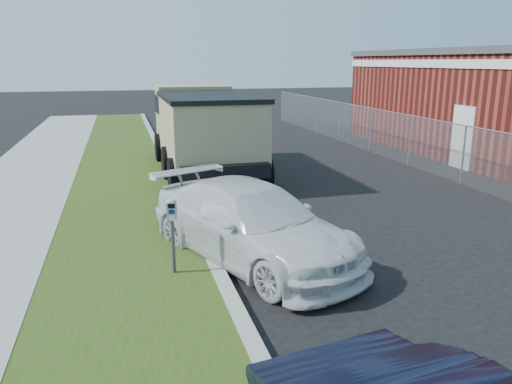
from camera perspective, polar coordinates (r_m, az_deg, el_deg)
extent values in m
plane|color=black|center=(10.44, 8.94, -6.15)|extent=(120.00, 120.00, 0.00)
cube|color=gray|center=(11.56, -7.07, -3.62)|extent=(0.25, 50.00, 0.15)
cube|color=#203D10|center=(11.47, -15.02, -4.23)|extent=(3.00, 50.00, 0.13)
plane|color=slate|center=(19.01, 17.14, 5.63)|extent=(0.00, 30.00, 30.00)
cylinder|color=gray|center=(18.90, 17.35, 8.32)|extent=(0.04, 30.00, 0.04)
cylinder|color=gray|center=(16.59, 22.60, 3.90)|extent=(0.06, 0.06, 1.80)
cylinder|color=gray|center=(19.01, 17.14, 5.63)|extent=(0.06, 0.06, 1.80)
cylinder|color=gray|center=(21.58, 12.93, 6.92)|extent=(0.06, 0.06, 1.80)
cylinder|color=gray|center=(24.25, 9.61, 7.91)|extent=(0.06, 0.06, 1.80)
cylinder|color=gray|center=(26.99, 6.95, 8.68)|extent=(0.06, 0.06, 1.80)
cylinder|color=gray|center=(29.77, 4.77, 9.29)|extent=(0.06, 0.06, 1.80)
cylinder|color=gray|center=(32.60, 2.96, 9.79)|extent=(0.06, 0.06, 1.80)
cube|color=silver|center=(20.45, 19.83, 13.63)|extent=(0.06, 14.00, 0.30)
cube|color=silver|center=(19.00, 22.51, 5.77)|extent=(0.08, 1.10, 2.20)
cylinder|color=#3F4247|center=(8.73, -9.43, -6.16)|extent=(0.07, 0.07, 0.96)
cube|color=gray|center=(8.52, -9.61, -2.10)|extent=(0.19, 0.14, 0.29)
ellipsoid|color=gray|center=(8.48, -9.65, -1.17)|extent=(0.20, 0.14, 0.11)
cube|color=black|center=(8.44, -9.66, -1.60)|extent=(0.12, 0.03, 0.08)
cube|color=navy|center=(8.47, -9.62, -2.28)|extent=(0.11, 0.02, 0.07)
cylinder|color=silver|center=(8.50, -9.59, -2.96)|extent=(0.11, 0.02, 0.11)
cube|color=#3F4247|center=(8.46, -9.63, -2.09)|extent=(0.04, 0.01, 0.05)
imported|color=silver|center=(9.53, -0.78, -3.42)|extent=(3.84, 5.36, 1.44)
cube|color=black|center=(16.67, -5.84, 4.67)|extent=(2.45, 7.09, 0.39)
cube|color=#8D7F5B|center=(19.04, -7.20, 8.65)|extent=(2.61, 2.00, 2.21)
cube|color=black|center=(19.00, -7.25, 9.98)|extent=(2.64, 2.02, 0.66)
cube|color=#8D7F5B|center=(15.67, -5.38, 7.42)|extent=(2.67, 4.65, 1.77)
cube|color=black|center=(15.58, -5.46, 10.77)|extent=(2.78, 4.77, 0.13)
cube|color=black|center=(20.20, -7.54, 6.14)|extent=(2.66, 0.17, 0.33)
cylinder|color=black|center=(18.95, -10.87, 4.93)|extent=(0.36, 1.11, 1.11)
cylinder|color=black|center=(19.30, -3.29, 5.35)|extent=(0.36, 1.11, 1.11)
cylinder|color=black|center=(16.02, -9.98, 3.21)|extent=(0.36, 1.11, 1.11)
cylinder|color=black|center=(16.44, -1.10, 3.72)|extent=(0.36, 1.11, 1.11)
cylinder|color=black|center=(14.08, -9.19, 1.66)|extent=(0.36, 1.11, 1.11)
cylinder|color=black|center=(14.55, 0.82, 2.27)|extent=(0.36, 1.11, 1.11)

